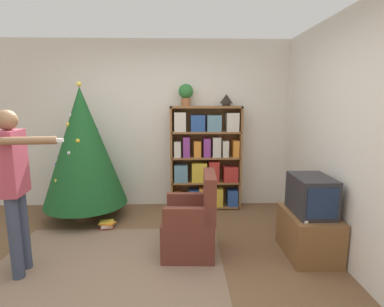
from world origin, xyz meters
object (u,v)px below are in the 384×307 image
christmas_tree (83,147)px  table_lamp (226,99)px  bookshelf (206,160)px  television (311,195)px  potted_plant (186,93)px  standing_person (14,180)px  armchair (192,226)px

christmas_tree → table_lamp: bearing=10.8°
bookshelf → christmas_tree: christmas_tree is taller
television → potted_plant: 2.30m
standing_person → table_lamp: 2.96m
potted_plant → standing_person: bearing=-132.2°
standing_person → television: bearing=90.0°
television → armchair: bearing=177.5°
standing_person → armchair: bearing=95.9°
television → armchair: size_ratio=0.59×
standing_person → table_lamp: size_ratio=8.01×
standing_person → table_lamp: table_lamp is taller
armchair → bookshelf: bearing=172.6°
christmas_tree → armchair: bearing=-35.4°
bookshelf → christmas_tree: (-1.75, -0.38, 0.27)m
bookshelf → television: bookshelf is taller
christmas_tree → standing_person: bearing=-97.4°
standing_person → potted_plant: 2.56m
potted_plant → christmas_tree: bearing=-164.9°
bookshelf → table_lamp: bearing=1.9°
bookshelf → potted_plant: (-0.30, 0.01, 1.01)m
christmas_tree → armchair: christmas_tree is taller
bookshelf → armchair: (-0.25, -1.44, -0.45)m
potted_plant → table_lamp: 0.61m
television → christmas_tree: size_ratio=0.28×
armchair → potted_plant: potted_plant is taller
potted_plant → armchair: bearing=-87.9°
armchair → table_lamp: (0.55, 1.46, 1.38)m
standing_person → potted_plant: potted_plant is taller
christmas_tree → standing_person: christmas_tree is taller
potted_plant → table_lamp: potted_plant is taller
television → potted_plant: (-1.33, 1.51, 1.10)m
christmas_tree → potted_plant: (1.44, 0.39, 0.75)m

